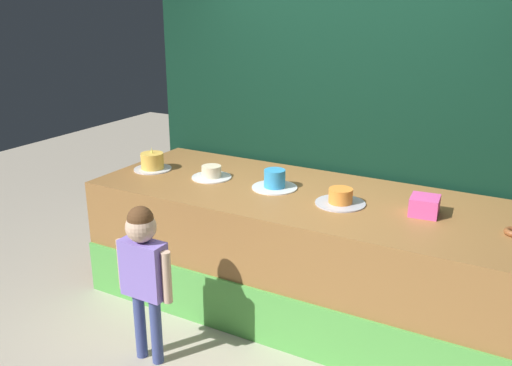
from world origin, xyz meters
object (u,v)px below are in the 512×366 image
Objects in this scene: child_figure at (144,264)px; pink_box at (424,206)px; cake_far_right at (340,198)px; cake_far_left at (152,162)px; cake_center_left at (212,173)px; cake_center_right at (275,181)px.

child_figure reaches higher than pink_box.
cake_far_left is at bearing -179.99° from cake_far_right.
cake_far_right is at bearing -2.72° from cake_center_left.
pink_box is at bearing 37.91° from child_figure.
cake_center_left is at bearing -178.94° from pink_box.
child_figure is 3.16× the size of cake_center_right.
cake_far_right is (0.89, 1.04, 0.26)m from child_figure.
child_figure is 1.14m from cake_center_left.
cake_far_left is (-2.20, -0.08, 0.00)m from pink_box.
pink_box is 0.54× the size of cake_far_right.
child_figure reaches higher than cake_center_left.
cake_center_right reaches higher than pink_box.
cake_far_left is 1.10m from cake_center_right.
child_figure is at bearing -106.98° from cake_center_right.
cake_center_right is (1.10, 0.07, -0.01)m from cake_far_left.
pink_box is at bearing 2.16° from cake_far_left.
cake_far_left reaches higher than pink_box.
cake_far_right is at bearing -7.72° from cake_center_right.
child_figure is at bearing -130.59° from cake_far_right.
cake_far_right is (-0.55, -0.08, -0.02)m from pink_box.
cake_center_left is 0.92× the size of cake_center_right.
child_figure is 3.42× the size of cake_center_left.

